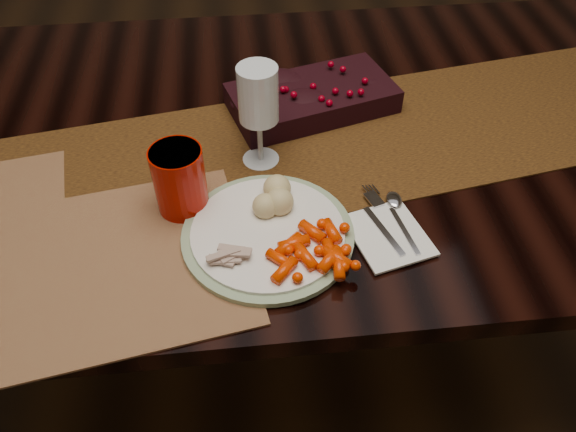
{
  "coord_description": "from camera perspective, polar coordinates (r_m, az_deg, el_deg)",
  "views": [
    {
      "loc": [
        -0.07,
        -0.92,
        1.45
      ],
      "look_at": [
        -0.01,
        -0.3,
        0.8
      ],
      "focal_mm": 35.0,
      "sensor_mm": 36.0,
      "label": 1
    }
  ],
  "objects": [
    {
      "name": "mashed_potatoes",
      "position": [
        0.95,
        -1.78,
        2.23
      ],
      "size": [
        0.1,
        0.09,
        0.05
      ],
      "primitive_type": null,
      "rotation": [
        0.0,
        0.0,
        0.27
      ],
      "color": "tan",
      "rests_on": "dinner_plate"
    },
    {
      "name": "placemat_main",
      "position": [
        0.94,
        -18.93,
        -5.04
      ],
      "size": [
        0.53,
        0.43,
        0.0
      ],
      "primitive_type": "cube",
      "rotation": [
        0.0,
        0.0,
        0.17
      ],
      "color": "brown",
      "rests_on": "dining_table"
    },
    {
      "name": "red_cup",
      "position": [
        0.96,
        -10.96,
        3.62
      ],
      "size": [
        0.1,
        0.1,
        0.12
      ],
      "primitive_type": "cylinder",
      "rotation": [
        0.0,
        0.0,
        0.09
      ],
      "color": "#A80C00",
      "rests_on": "placemat_main"
    },
    {
      "name": "dinner_plate",
      "position": [
        0.93,
        -2.06,
        -1.79
      ],
      "size": [
        0.35,
        0.35,
        0.02
      ],
      "primitive_type": "cylinder",
      "rotation": [
        0.0,
        0.0,
        0.26
      ],
      "color": "white",
      "rests_on": "placemat_main"
    },
    {
      "name": "centerpiece",
      "position": [
        1.19,
        2.49,
        12.21
      ],
      "size": [
        0.37,
        0.26,
        0.07
      ],
      "primitive_type": null,
      "rotation": [
        0.0,
        0.0,
        0.28
      ],
      "color": "black",
      "rests_on": "table_runner"
    },
    {
      "name": "napkin",
      "position": [
        0.95,
        10.17,
        -1.92
      ],
      "size": [
        0.15,
        0.16,
        0.0
      ],
      "primitive_type": "cube",
      "rotation": [
        0.0,
        0.0,
        0.25
      ],
      "color": "white",
      "rests_on": "placemat_main"
    },
    {
      "name": "floor",
      "position": [
        1.72,
        -0.81,
        -11.49
      ],
      "size": [
        5.0,
        5.0,
        0.0
      ],
      "primitive_type": "plane",
      "color": "black",
      "rests_on": "ground"
    },
    {
      "name": "dining_table",
      "position": [
        1.42,
        -0.97,
        -3.29
      ],
      "size": [
        1.8,
        1.0,
        0.75
      ],
      "primitive_type": "cube",
      "color": "black",
      "rests_on": "floor"
    },
    {
      "name": "fork",
      "position": [
        0.96,
        9.43,
        -0.64
      ],
      "size": [
        0.07,
        0.15,
        0.0
      ],
      "primitive_type": null,
      "rotation": [
        0.0,
        0.0,
        0.33
      ],
      "color": "beige",
      "rests_on": "napkin"
    },
    {
      "name": "table_runner",
      "position": [
        1.1,
        1.75,
        6.9
      ],
      "size": [
        1.88,
        0.68,
        0.0
      ],
      "primitive_type": "cube",
      "rotation": [
        0.0,
        0.0,
        0.17
      ],
      "color": "black",
      "rests_on": "dining_table"
    },
    {
      "name": "baby_carrots",
      "position": [
        0.88,
        2.01,
        -3.5
      ],
      "size": [
        0.13,
        0.11,
        0.02
      ],
      "primitive_type": null,
      "rotation": [
        0.0,
        0.0,
        -0.13
      ],
      "color": "#EB3200",
      "rests_on": "dinner_plate"
    },
    {
      "name": "wine_glass",
      "position": [
        1.02,
        -2.96,
        9.98
      ],
      "size": [
        0.09,
        0.09,
        0.2
      ],
      "primitive_type": null,
      "rotation": [
        0.0,
        0.0,
        -0.36
      ],
      "color": "silver",
      "rests_on": "dining_table"
    },
    {
      "name": "spoon",
      "position": [
        0.97,
        11.4,
        -0.46
      ],
      "size": [
        0.05,
        0.14,
        0.0
      ],
      "primitive_type": null,
      "rotation": [
        0.0,
        0.0,
        0.17
      ],
      "color": "white",
      "rests_on": "napkin"
    },
    {
      "name": "turkey_shreds",
      "position": [
        0.88,
        -6.26,
        -4.05
      ],
      "size": [
        0.07,
        0.06,
        0.01
      ],
      "primitive_type": null,
      "rotation": [
        0.0,
        0.0,
        0.14
      ],
      "color": "tan",
      "rests_on": "dinner_plate"
    }
  ]
}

